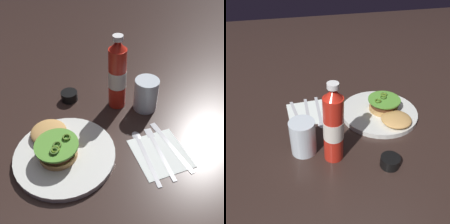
% 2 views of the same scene
% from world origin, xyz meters
% --- Properties ---
extents(ground_plane, '(3.00, 3.00, 0.00)m').
position_xyz_m(ground_plane, '(0.00, 0.00, 0.00)').
color(ground_plane, '#2F211C').
extents(dinner_plate, '(0.28, 0.28, 0.02)m').
position_xyz_m(dinner_plate, '(-0.10, 0.12, 0.01)').
color(dinner_plate, silver).
rests_on(dinner_plate, ground_plane).
extents(burger_sandwich, '(0.19, 0.12, 0.05)m').
position_xyz_m(burger_sandwich, '(-0.07, 0.14, 0.04)').
color(burger_sandwich, tan).
rests_on(burger_sandwich, dinner_plate).
extents(ketchup_bottle, '(0.06, 0.06, 0.25)m').
position_xyz_m(ketchup_bottle, '(0.07, -0.09, 0.12)').
color(ketchup_bottle, red).
rests_on(ketchup_bottle, ground_plane).
extents(water_glass, '(0.08, 0.08, 0.11)m').
position_xyz_m(water_glass, '(0.03, -0.18, 0.05)').
color(water_glass, silver).
rests_on(water_glass, ground_plane).
extents(condiment_cup, '(0.06, 0.06, 0.03)m').
position_xyz_m(condiment_cup, '(0.15, 0.06, 0.02)').
color(condiment_cup, black).
rests_on(condiment_cup, ground_plane).
extents(napkin, '(0.16, 0.15, 0.00)m').
position_xyz_m(napkin, '(-0.17, -0.14, 0.00)').
color(napkin, white).
rests_on(napkin, ground_plane).
extents(butter_knife, '(0.20, 0.04, 0.00)m').
position_xyz_m(butter_knife, '(-0.14, -0.18, 0.00)').
color(butter_knife, silver).
rests_on(butter_knife, napkin).
extents(fork_utensil, '(0.19, 0.02, 0.00)m').
position_xyz_m(fork_utensil, '(-0.15, -0.14, 0.00)').
color(fork_utensil, silver).
rests_on(fork_utensil, napkin).
extents(spoon_utensil, '(0.20, 0.03, 0.00)m').
position_xyz_m(spoon_utensil, '(-0.14, -0.10, 0.00)').
color(spoon_utensil, silver).
rests_on(spoon_utensil, napkin).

